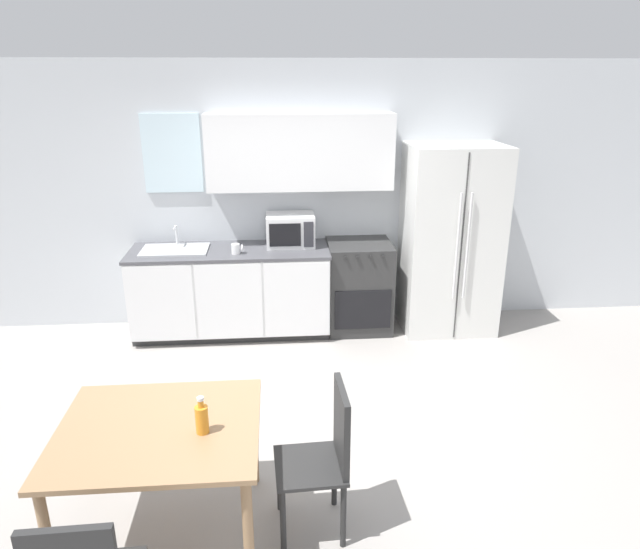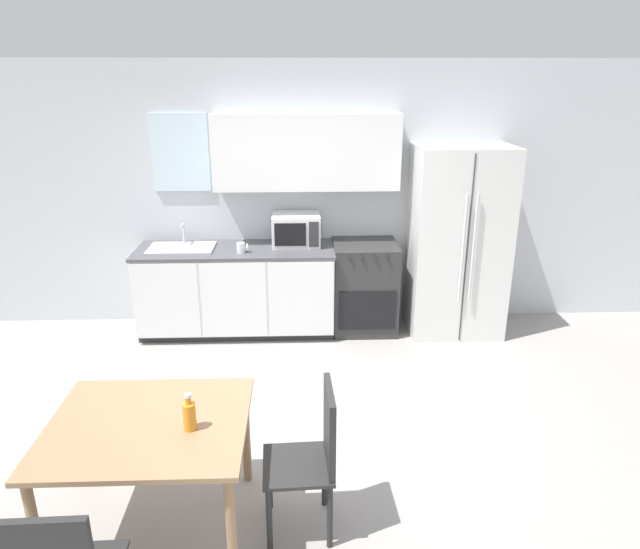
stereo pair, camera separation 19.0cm
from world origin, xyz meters
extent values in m
plane|color=gray|center=(0.00, 0.00, 0.00)|extent=(12.00, 12.00, 0.00)
cube|color=silver|center=(0.00, 2.10, 1.35)|extent=(12.00, 0.06, 2.70)
cube|color=silver|center=(-1.03, 2.06, 1.81)|extent=(0.57, 0.04, 0.77)
cube|color=white|center=(0.23, 1.91, 1.83)|extent=(1.83, 0.32, 0.73)
cube|color=#333333|center=(-0.50, 1.77, 0.04)|extent=(1.96, 0.60, 0.08)
cube|color=white|center=(-0.50, 1.74, 0.48)|extent=(1.96, 0.66, 0.79)
cube|color=white|center=(-1.15, 1.41, 0.48)|extent=(0.63, 0.01, 0.77)
cube|color=white|center=(-0.50, 1.41, 0.48)|extent=(0.63, 0.01, 0.77)
cube|color=white|center=(0.16, 1.41, 0.48)|extent=(0.63, 0.01, 0.77)
cube|color=#4C4C51|center=(-0.50, 1.74, 0.89)|extent=(1.99, 0.68, 0.03)
cube|color=#2D2D2D|center=(0.82, 1.77, 0.47)|extent=(0.65, 0.61, 0.93)
cube|color=black|center=(0.82, 1.46, 0.33)|extent=(0.57, 0.01, 0.41)
cylinder|color=#262626|center=(0.64, 1.45, 0.88)|extent=(0.03, 0.02, 0.03)
cylinder|color=#262626|center=(0.75, 1.45, 0.88)|extent=(0.03, 0.02, 0.03)
cylinder|color=#262626|center=(0.88, 1.45, 0.88)|extent=(0.03, 0.02, 0.03)
cylinder|color=#262626|center=(1.00, 1.45, 0.88)|extent=(0.03, 0.02, 0.03)
cube|color=silver|center=(1.74, 1.72, 0.96)|extent=(0.93, 0.69, 1.91)
cube|color=#3F3F3F|center=(1.74, 1.37, 0.96)|extent=(0.01, 0.01, 1.85)
cylinder|color=silver|center=(1.69, 1.35, 0.99)|extent=(0.02, 0.02, 1.05)
cylinder|color=silver|center=(1.79, 1.35, 0.99)|extent=(0.02, 0.02, 1.05)
cube|color=#B7BABC|center=(-1.03, 1.74, 0.91)|extent=(0.65, 0.41, 0.02)
cylinder|color=silver|center=(-1.03, 1.91, 1.02)|extent=(0.02, 0.02, 0.20)
cylinder|color=silver|center=(-1.03, 1.84, 1.11)|extent=(0.02, 0.14, 0.02)
cube|color=silver|center=(0.12, 1.85, 1.06)|extent=(0.48, 0.37, 0.32)
cube|color=black|center=(0.06, 1.66, 1.06)|extent=(0.31, 0.01, 0.23)
cube|color=#2D2D33|center=(0.29, 1.66, 1.06)|extent=(0.10, 0.01, 0.25)
cylinder|color=white|center=(-0.43, 1.60, 0.95)|extent=(0.08, 0.08, 0.10)
torus|color=white|center=(-0.36, 1.60, 0.96)|extent=(0.02, 0.07, 0.07)
cube|color=#997551|center=(-0.70, -1.01, 0.72)|extent=(1.11, 0.95, 0.03)
cylinder|color=#997551|center=(-1.20, -1.43, 0.35)|extent=(0.06, 0.06, 0.70)
cylinder|color=#997551|center=(-0.21, -1.43, 0.35)|extent=(0.06, 0.06, 0.70)
cylinder|color=#997551|center=(-1.20, -0.60, 0.35)|extent=(0.06, 0.06, 0.70)
cylinder|color=#997551|center=(-0.21, -0.60, 0.35)|extent=(0.06, 0.06, 0.70)
cube|color=#282828|center=(0.13, -1.03, 0.44)|extent=(0.42, 0.42, 0.02)
cube|color=#282828|center=(0.31, -1.02, 0.69)|extent=(0.05, 0.37, 0.48)
cylinder|color=#282828|center=(-0.03, -1.21, 0.21)|extent=(0.03, 0.03, 0.43)
cylinder|color=#282828|center=(-0.05, -0.87, 0.21)|extent=(0.03, 0.03, 0.43)
cylinder|color=#282828|center=(0.31, -1.19, 0.21)|extent=(0.03, 0.03, 0.43)
cylinder|color=#282828|center=(0.29, -0.85, 0.21)|extent=(0.03, 0.03, 0.43)
cylinder|color=orange|center=(-0.45, -1.08, 0.81)|extent=(0.07, 0.07, 0.16)
cylinder|color=orange|center=(-0.45, -1.08, 0.91)|extent=(0.03, 0.03, 0.04)
cylinder|color=white|center=(-0.45, -1.08, 0.94)|extent=(0.04, 0.04, 0.02)
camera|label=1|loc=(-0.03, -3.74, 2.57)|focal=32.00mm
camera|label=2|loc=(0.16, -3.75, 2.57)|focal=32.00mm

